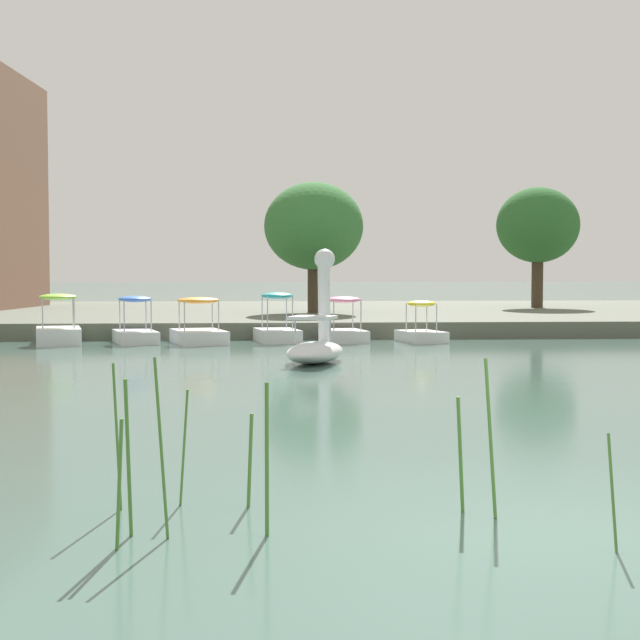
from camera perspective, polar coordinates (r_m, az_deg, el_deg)
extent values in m
plane|color=#47665B|center=(8.44, 14.50, -12.21)|extent=(454.88, 454.88, 0.00)
cube|color=#5B6051|center=(43.26, -0.53, 0.32)|extent=(145.28, 24.52, 0.55)
ellipsoid|color=white|center=(22.87, -0.30, -1.97)|extent=(2.04, 2.90, 0.52)
cylinder|color=white|center=(23.61, 0.25, 1.14)|extent=(0.43, 0.49, 2.14)
sphere|color=white|center=(23.66, 0.29, 3.72)|extent=(0.66, 0.66, 0.52)
cone|color=yellow|center=(23.86, 0.42, 3.71)|extent=(0.40, 0.46, 0.29)
cube|color=white|center=(22.61, -0.45, 0.15)|extent=(1.28, 1.35, 0.08)
cylinder|color=silver|center=(22.51, 0.63, -0.63)|extent=(0.04, 0.04, 0.60)
cylinder|color=silver|center=(22.75, -1.52, -0.59)|extent=(0.04, 0.04, 0.60)
cube|color=white|center=(29.99, 6.17, -1.00)|extent=(1.53, 1.99, 0.35)
ellipsoid|color=yellow|center=(29.93, 6.18, 1.00)|extent=(1.10, 1.11, 0.20)
cylinder|color=#B7B7BF|center=(30.14, 5.26, 0.19)|extent=(0.04, 0.04, 0.87)
cylinder|color=#B7B7BF|center=(30.43, 6.50, 0.21)|extent=(0.04, 0.04, 0.87)
cylinder|color=#B7B7BF|center=(29.47, 5.84, 0.13)|extent=(0.04, 0.04, 0.87)
cylinder|color=#B7B7BF|center=(29.77, 7.09, 0.15)|extent=(0.04, 0.04, 0.87)
cube|color=white|center=(29.96, 1.44, -0.96)|extent=(1.51, 2.12, 0.38)
ellipsoid|color=pink|center=(29.91, 1.44, 1.25)|extent=(1.28, 1.39, 0.20)
cylinder|color=#B7B7BF|center=(30.30, 0.40, 0.36)|extent=(0.04, 0.04, 0.97)
cylinder|color=#B7B7BF|center=(30.52, 2.01, 0.37)|extent=(0.04, 0.04, 0.97)
cylinder|color=#B7B7BF|center=(29.34, 0.84, 0.28)|extent=(0.04, 0.04, 0.97)
cylinder|color=#B7B7BF|center=(29.56, 2.50, 0.29)|extent=(0.04, 0.04, 0.97)
cube|color=white|center=(29.87, -2.62, -0.95)|extent=(1.55, 2.25, 0.41)
ellipsoid|color=teal|center=(29.81, -2.62, 1.49)|extent=(1.19, 1.31, 0.20)
cylinder|color=#B7B7BF|center=(30.21, -3.54, 0.50)|extent=(0.04, 0.04, 1.07)
cylinder|color=#B7B7BF|center=(30.36, -2.05, 0.51)|extent=(0.04, 0.04, 1.07)
cylinder|color=#B7B7BF|center=(29.30, -3.21, 0.43)|extent=(0.04, 0.04, 1.07)
cylinder|color=#B7B7BF|center=(29.46, -1.68, 0.44)|extent=(0.04, 0.04, 1.07)
cube|color=white|center=(29.47, -7.37, -1.01)|extent=(2.00, 2.65, 0.42)
ellipsoid|color=orange|center=(29.42, -7.39, 1.19)|extent=(1.57, 1.45, 0.20)
cylinder|color=#B7B7BF|center=(29.79, -8.55, 0.31)|extent=(0.04, 0.04, 0.93)
cylinder|color=#B7B7BF|center=(29.99, -6.56, 0.34)|extent=(0.04, 0.04, 0.93)
cylinder|color=#B7B7BF|center=(28.88, -8.23, 0.24)|extent=(0.04, 0.04, 0.93)
cylinder|color=#B7B7BF|center=(29.09, -6.18, 0.27)|extent=(0.04, 0.04, 0.93)
cube|color=white|center=(30.01, -11.15, -1.01)|extent=(1.75, 2.53, 0.39)
ellipsoid|color=blue|center=(29.96, -11.17, 1.26)|extent=(1.35, 1.58, 0.20)
cylinder|color=#B7B7BF|center=(30.47, -12.07, 0.34)|extent=(0.04, 0.04, 0.99)
cylinder|color=#B7B7BF|center=(30.57, -10.53, 0.37)|extent=(0.04, 0.04, 0.99)
cylinder|color=#B7B7BF|center=(29.38, -11.81, 0.26)|extent=(0.04, 0.04, 0.99)
cylinder|color=#B7B7BF|center=(29.50, -10.22, 0.28)|extent=(0.04, 0.04, 0.99)
cube|color=white|center=(30.16, -15.60, -0.93)|extent=(1.79, 2.55, 0.50)
ellipsoid|color=#8CCC38|center=(30.10, -15.63, 1.36)|extent=(1.43, 1.61, 0.20)
cylinder|color=#B7B7BF|center=(30.67, -16.50, 0.48)|extent=(0.04, 0.04, 0.95)
cylinder|color=#B7B7BF|center=(30.68, -14.78, 0.51)|extent=(0.04, 0.04, 0.95)
cylinder|color=#B7B7BF|center=(29.56, -16.50, 0.40)|extent=(0.04, 0.04, 0.95)
cylinder|color=#B7B7BF|center=(29.57, -14.71, 0.43)|extent=(0.04, 0.04, 0.95)
cylinder|color=#423323|center=(45.95, 13.07, 3.17)|extent=(0.55, 0.55, 3.89)
ellipsoid|color=#2D662D|center=(46.01, 13.10, 5.64)|extent=(5.62, 5.67, 3.59)
cylinder|color=#423323|center=(38.92, -0.39, 2.83)|extent=(0.50, 0.50, 3.23)
ellipsoid|color=#387538|center=(38.97, -0.39, 5.72)|extent=(4.15, 5.05, 3.62)
cylinder|color=#4C7F33|center=(7.84, 17.34, -9.94)|extent=(0.05, 0.15, 0.92)
cylinder|color=#4C7F33|center=(8.97, -8.26, -7.67)|extent=(0.10, 0.04, 1.09)
cylinder|color=#4C7F33|center=(8.86, -4.27, -8.49)|extent=(0.07, 0.04, 0.88)
cylinder|color=#4C7F33|center=(8.57, 10.32, -7.06)|extent=(0.10, 0.16, 1.42)
cylinder|color=#4C7F33|center=(7.92, -11.57, -8.23)|extent=(0.05, 0.18, 1.33)
cylinder|color=#4C7F33|center=(7.64, -12.10, -9.75)|extent=(0.08, 0.05, 1.04)
cylinder|color=#4C7F33|center=(8.85, -12.23, -6.96)|extent=(0.08, 0.07, 1.37)
cylinder|color=#4C7F33|center=(7.89, -9.63, -7.66)|extent=(0.13, 0.12, 1.49)
cylinder|color=#4C7F33|center=(7.83, -3.25, -8.46)|extent=(0.04, 0.09, 1.29)
cylinder|color=#4C7F33|center=(8.66, 8.52, -8.10)|extent=(0.11, 0.15, 1.08)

